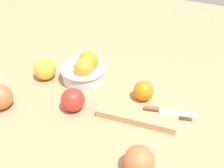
{
  "coord_description": "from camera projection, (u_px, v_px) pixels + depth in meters",
  "views": [
    {
      "loc": [
        0.35,
        -0.53,
        0.54
      ],
      "look_at": [
        0.02,
        0.08,
        0.04
      ],
      "focal_mm": 40.47,
      "sensor_mm": 36.0,
      "label": 1
    }
  ],
  "objects": [
    {
      "name": "orange_on_board",
      "position": [
        144.0,
        91.0,
        0.8
      ],
      "size": [
        0.06,
        0.06,
        0.06
      ],
      "primitive_type": "sphere",
      "color": "orange",
      "rests_on": "cutting_board"
    },
    {
      "name": "apple_front_right",
      "position": [
        139.0,
        161.0,
        0.6
      ],
      "size": [
        0.08,
        0.08,
        0.08
      ],
      "primitive_type": "sphere",
      "color": "#CC6638",
      "rests_on": "ground_plane"
    },
    {
      "name": "ground_plane",
      "position": [
        96.0,
        104.0,
        0.82
      ],
      "size": [
        2.4,
        2.4,
        0.0
      ],
      "primitive_type": "plane",
      "color": "tan"
    },
    {
      "name": "apple_front_left",
      "position": [
        0.0,
        97.0,
        0.79
      ],
      "size": [
        0.08,
        0.08,
        0.08
      ],
      "primitive_type": "sphere",
      "color": "#CC6638",
      "rests_on": "ground_plane"
    },
    {
      "name": "cutting_board",
      "position": [
        141.0,
        105.0,
        0.8
      ],
      "size": [
        0.27,
        0.2,
        0.02
      ],
      "primitive_type": "cube",
      "rotation": [
        0.0,
        0.0,
        0.17
      ],
      "color": "tan",
      "rests_on": "ground_plane"
    },
    {
      "name": "bowl",
      "position": [
        84.0,
        70.0,
        0.91
      ],
      "size": [
        0.17,
        0.17,
        0.1
      ],
      "color": "silver",
      "rests_on": "ground_plane"
    },
    {
      "name": "apple_back_left",
      "position": [
        45.0,
        69.0,
        0.92
      ],
      "size": [
        0.08,
        0.08,
        0.08
      ],
      "primitive_type": "sphere",
      "color": "gold",
      "rests_on": "ground_plane"
    },
    {
      "name": "apple_front_left_2",
      "position": [
        73.0,
        100.0,
        0.78
      ],
      "size": [
        0.08,
        0.08,
        0.08
      ],
      "primitive_type": "sphere",
      "color": "red",
      "rests_on": "ground_plane"
    },
    {
      "name": "knife",
      "position": [
        163.0,
        111.0,
        0.76
      ],
      "size": [
        0.15,
        0.06,
        0.01
      ],
      "color": "silver",
      "rests_on": "cutting_board"
    }
  ]
}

